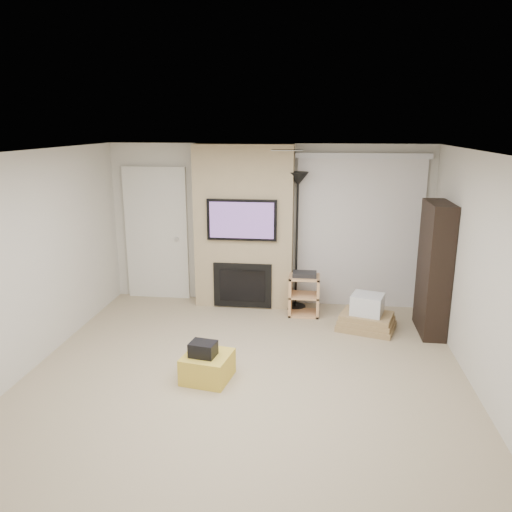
# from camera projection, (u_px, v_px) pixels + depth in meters

# --- Properties ---
(floor) EXTENTS (5.00, 5.50, 0.00)m
(floor) POSITION_uv_depth(u_px,v_px,m) (243.00, 384.00, 5.50)
(floor) COLOR tan
(floor) RESTS_ON ground
(ceiling) EXTENTS (5.00, 5.50, 0.00)m
(ceiling) POSITION_uv_depth(u_px,v_px,m) (241.00, 154.00, 4.86)
(ceiling) COLOR white
(ceiling) RESTS_ON wall_back
(wall_back) EXTENTS (5.00, 0.00, 2.50)m
(wall_back) POSITION_uv_depth(u_px,v_px,m) (268.00, 225.00, 7.82)
(wall_back) COLOR beige
(wall_back) RESTS_ON ground
(wall_front) EXTENTS (5.00, 0.00, 2.50)m
(wall_front) POSITION_uv_depth(u_px,v_px,m) (162.00, 433.00, 2.54)
(wall_front) COLOR beige
(wall_front) RESTS_ON ground
(wall_left) EXTENTS (0.00, 5.50, 2.50)m
(wall_left) POSITION_uv_depth(u_px,v_px,m) (17.00, 268.00, 5.48)
(wall_left) COLOR beige
(wall_left) RESTS_ON ground
(wall_right) EXTENTS (0.00, 5.50, 2.50)m
(wall_right) POSITION_uv_depth(u_px,v_px,m) (494.00, 285.00, 4.89)
(wall_right) COLOR beige
(wall_right) RESTS_ON ground
(hvac_vent) EXTENTS (0.35, 0.18, 0.01)m
(hvac_vent) POSITION_uv_depth(u_px,v_px,m) (287.00, 150.00, 5.58)
(hvac_vent) COLOR silver
(hvac_vent) RESTS_ON ceiling
(ottoman) EXTENTS (0.58, 0.58, 0.30)m
(ottoman) POSITION_uv_depth(u_px,v_px,m) (208.00, 367.00, 5.58)
(ottoman) COLOR gold
(ottoman) RESTS_ON floor
(black_bag) EXTENTS (0.31, 0.26, 0.16)m
(black_bag) POSITION_uv_depth(u_px,v_px,m) (203.00, 349.00, 5.49)
(black_bag) COLOR black
(black_bag) RESTS_ON ottoman
(fireplace_wall) EXTENTS (1.50, 0.47, 2.50)m
(fireplace_wall) POSITION_uv_depth(u_px,v_px,m) (244.00, 228.00, 7.66)
(fireplace_wall) COLOR tan
(fireplace_wall) RESTS_ON floor
(entry_door) EXTENTS (1.02, 0.11, 2.14)m
(entry_door) POSITION_uv_depth(u_px,v_px,m) (157.00, 234.00, 8.05)
(entry_door) COLOR silver
(entry_door) RESTS_ON floor
(vertical_blinds) EXTENTS (1.98, 0.10, 2.37)m
(vertical_blinds) POSITION_uv_depth(u_px,v_px,m) (359.00, 226.00, 7.60)
(vertical_blinds) COLOR silver
(vertical_blinds) RESTS_ON floor
(floor_lamp) EXTENTS (0.31, 0.31, 2.10)m
(floor_lamp) POSITION_uv_depth(u_px,v_px,m) (298.00, 202.00, 7.38)
(floor_lamp) COLOR black
(floor_lamp) RESTS_ON floor
(av_stand) EXTENTS (0.45, 0.38, 0.66)m
(av_stand) POSITION_uv_depth(u_px,v_px,m) (304.00, 292.00, 7.45)
(av_stand) COLOR #E2AA72
(av_stand) RESTS_ON floor
(box_stack) EXTENTS (0.89, 0.76, 0.51)m
(box_stack) POSITION_uv_depth(u_px,v_px,m) (367.00, 316.00, 6.94)
(box_stack) COLOR #A58556
(box_stack) RESTS_ON floor
(bookshelf) EXTENTS (0.30, 0.80, 1.80)m
(bookshelf) POSITION_uv_depth(u_px,v_px,m) (434.00, 269.00, 6.68)
(bookshelf) COLOR black
(bookshelf) RESTS_ON floor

